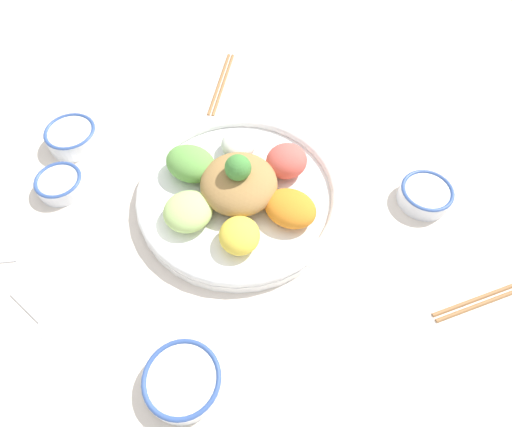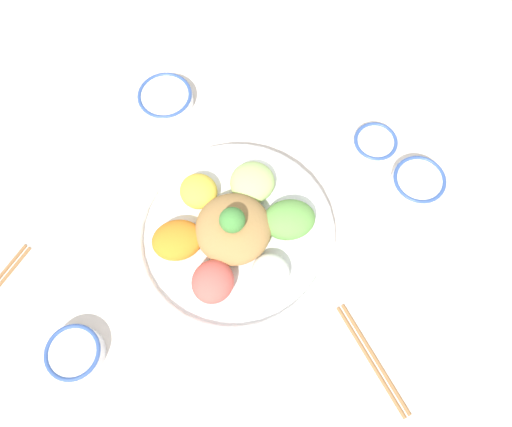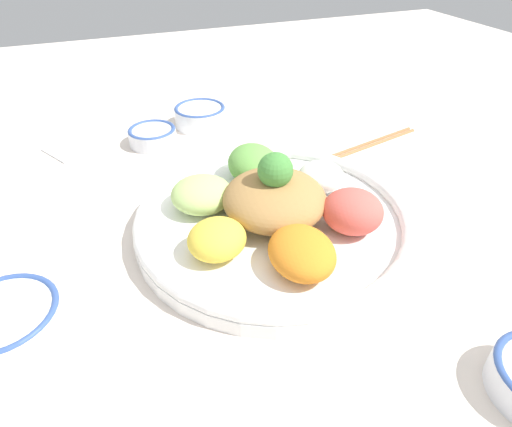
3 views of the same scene
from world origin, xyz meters
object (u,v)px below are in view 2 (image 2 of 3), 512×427
chopsticks_pair_near (373,359)px  serving_spoon_extra (341,87)px  sauce_bowl_red (417,183)px  sauce_bowl_dark (375,144)px  salad_platter (234,233)px  rice_bowl_blue (166,98)px  rice_bowl_plain (75,353)px  serving_spoon_main (280,73)px

chopsticks_pair_near → serving_spoon_extra: bearing=-26.6°
sauce_bowl_red → chopsticks_pair_near: 0.35m
sauce_bowl_red → sauce_bowl_dark: 0.12m
salad_platter → rice_bowl_blue: salad_platter is taller
sauce_bowl_dark → rice_bowl_plain: bearing=20.6°
salad_platter → sauce_bowl_red: salad_platter is taller
sauce_bowl_red → salad_platter: bearing=0.5°
rice_bowl_blue → serving_spoon_extra: 0.38m
salad_platter → rice_bowl_blue: (0.06, -0.33, -0.01)m
sauce_bowl_dark → serving_spoon_extra: bearing=-85.0°
salad_platter → sauce_bowl_red: 0.37m
sauce_bowl_red → chopsticks_pair_near: bearing=55.4°
sauce_bowl_dark → chopsticks_pair_near: 0.42m
salad_platter → sauce_bowl_dark: 0.34m
sauce_bowl_red → serving_spoon_main: sauce_bowl_red is taller
sauce_bowl_red → serving_spoon_main: (0.18, -0.33, -0.02)m
rice_bowl_plain → serving_spoon_main: (-0.51, -0.47, -0.02)m
serving_spoon_main → salad_platter: bearing=-104.3°
rice_bowl_blue → rice_bowl_plain: bearing=60.9°
sauce_bowl_red → serving_spoon_main: 0.38m
rice_bowl_plain → salad_platter: bearing=-157.4°
sauce_bowl_red → sauce_bowl_dark: bearing=-66.0°
sauce_bowl_dark → serving_spoon_main: bearing=-60.6°
rice_bowl_plain → chopsticks_pair_near: bearing=163.0°
salad_platter → rice_bowl_blue: bearing=-79.8°
chopsticks_pair_near → serving_spoon_main: 0.62m
rice_bowl_plain → chopsticks_pair_near: (-0.49, 0.15, -0.02)m
rice_bowl_plain → chopsticks_pair_near: size_ratio=0.46×
salad_platter → rice_bowl_blue: 0.34m
sauce_bowl_red → rice_bowl_blue: bearing=-37.5°
salad_platter → serving_spoon_main: size_ratio=3.15×
rice_bowl_blue → sauce_bowl_dark: 0.44m
serving_spoon_main → chopsticks_pair_near: bearing=-76.4°
sauce_bowl_dark → rice_bowl_plain: 0.69m
sauce_bowl_red → rice_bowl_blue: size_ratio=0.89×
rice_bowl_plain → rice_bowl_blue: bearing=-119.1°
chopsticks_pair_near → sauce_bowl_dark: bearing=-33.6°
rice_bowl_plain → sauce_bowl_red: bearing=-168.8°
rice_bowl_blue → serving_spoon_main: size_ratio=0.95×
rice_bowl_blue → chopsticks_pair_near: size_ratio=0.54×
salad_platter → sauce_bowl_dark: size_ratio=4.30×
sauce_bowl_red → chopsticks_pair_near: sauce_bowl_red is taller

